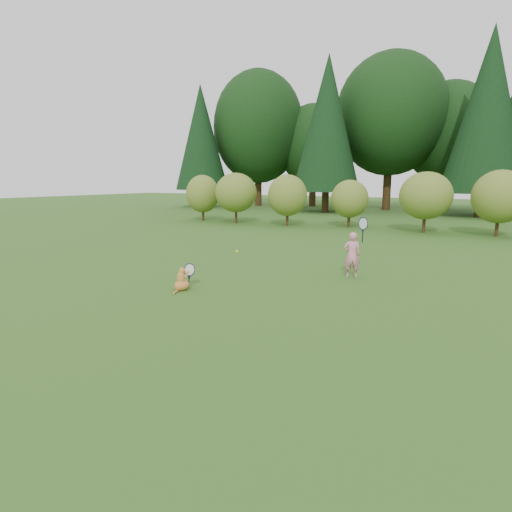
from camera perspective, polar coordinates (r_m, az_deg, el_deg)
The scene contains 6 objects.
ground at distance 8.92m, azimuth -3.70°, elevation -5.10°, with size 100.00×100.00×0.00m, color #2E5818.
shrub_row at distance 20.73m, azimuth 16.76°, elevation 7.14°, with size 28.00×3.00×2.80m, color #5B6E22, non-canonical shape.
woodland_backdrop at distance 30.96m, azimuth 21.95°, elevation 19.07°, with size 48.00×10.00×15.00m, color black, non-canonical shape.
child at distance 10.53m, azimuth 12.73°, elevation 0.28°, with size 0.65×0.40×1.67m.
cat at distance 9.32m, azimuth -9.84°, elevation -2.92°, with size 0.37×0.72×0.68m.
tennis_ball at distance 8.69m, azimuth -2.55°, elevation 0.62°, with size 0.06×0.06×0.06m.
Camera 1 is at (4.79, -7.15, 2.35)m, focal length 30.00 mm.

